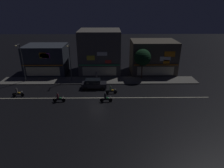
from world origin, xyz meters
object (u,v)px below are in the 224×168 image
at_px(motorcycle_opposite_lane, 111,90).
at_px(traffic_cone, 97,86).
at_px(motorcycle_lead, 18,93).
at_px(streetlamp_mid, 70,60).
at_px(motorcycle_following, 59,98).
at_px(streetlamp_west, 22,60).
at_px(parked_car_near_kerb, 94,84).
at_px(pedestrian_on_sidewalk, 96,76).
at_px(motorcycle_trailing_far, 106,98).

xyz_separation_m(motorcycle_opposite_lane, traffic_cone, (-2.47, 2.80, -0.36)).
bearing_deg(motorcycle_lead, streetlamp_mid, 39.75).
distance_m(motorcycle_following, traffic_cone, 7.84).
relative_size(streetlamp_west, motorcycle_following, 3.77).
bearing_deg(traffic_cone, streetlamp_mid, 152.74).
height_order(motorcycle_opposite_lane, traffic_cone, motorcycle_opposite_lane).
xyz_separation_m(parked_car_near_kerb, traffic_cone, (0.49, 0.57, -0.59)).
distance_m(pedestrian_on_sidewalk, motorcycle_trailing_far, 9.00).
bearing_deg(motorcycle_opposite_lane, motorcycle_following, -161.12).
xyz_separation_m(motorcycle_lead, motorcycle_trailing_far, (14.11, -2.07, 0.00)).
bearing_deg(streetlamp_mid, traffic_cone, -27.26).
distance_m(parked_car_near_kerb, motorcycle_opposite_lane, 3.72).
relative_size(parked_car_near_kerb, motorcycle_opposite_lane, 2.26).
bearing_deg(pedestrian_on_sidewalk, motorcycle_trailing_far, -97.46).
bearing_deg(streetlamp_mid, motorcycle_trailing_far, -51.27).
height_order(streetlamp_mid, motorcycle_opposite_lane, streetlamp_mid).
bearing_deg(pedestrian_on_sidewalk, traffic_cone, -105.00).
bearing_deg(motorcycle_trailing_far, parked_car_near_kerb, -69.54).
bearing_deg(streetlamp_west, traffic_cone, -10.28).
xyz_separation_m(motorcycle_following, motorcycle_trailing_far, (7.10, -0.07, 0.00)).
distance_m(motorcycle_trailing_far, traffic_cone, 5.95).
distance_m(streetlamp_mid, pedestrian_on_sidewalk, 5.81).
bearing_deg(motorcycle_lead, streetlamp_west, 101.55).
height_order(streetlamp_west, motorcycle_trailing_far, streetlamp_west).
bearing_deg(motorcycle_opposite_lane, traffic_cone, 130.55).
height_order(motorcycle_lead, motorcycle_trailing_far, same).
xyz_separation_m(pedestrian_on_sidewalk, motorcycle_lead, (-12.19, -6.72, -0.31)).
bearing_deg(pedestrian_on_sidewalk, motorcycle_opposite_lane, -84.91).
bearing_deg(parked_car_near_kerb, streetlamp_mid, 145.06).
xyz_separation_m(streetlamp_mid, motorcycle_opposite_lane, (7.44, -5.36, -3.67)).
xyz_separation_m(motorcycle_trailing_far, traffic_cone, (-1.66, 5.70, -0.36)).
bearing_deg(motorcycle_lead, motorcycle_following, -15.81).
distance_m(streetlamp_west, motorcycle_opposite_lane, 17.40).
bearing_deg(streetlamp_mid, motorcycle_opposite_lane, -35.78).
bearing_deg(motorcycle_lead, pedestrian_on_sidewalk, 28.99).
bearing_deg(motorcycle_following, streetlamp_mid, -92.59).
relative_size(pedestrian_on_sidewalk, motorcycle_opposite_lane, 0.91).
height_order(parked_car_near_kerb, motorcycle_following, parked_car_near_kerb).
relative_size(motorcycle_lead, traffic_cone, 3.45).
bearing_deg(streetlamp_west, parked_car_near_kerb, -13.02).
distance_m(motorcycle_lead, motorcycle_opposite_lane, 14.94).
height_order(motorcycle_following, motorcycle_opposite_lane, same).
distance_m(motorcycle_following, motorcycle_opposite_lane, 8.40).
relative_size(streetlamp_west, motorcycle_lead, 3.77).
xyz_separation_m(pedestrian_on_sidewalk, motorcycle_following, (-5.18, -8.72, -0.31)).
relative_size(motorcycle_following, motorcycle_trailing_far, 1.00).
bearing_deg(traffic_cone, parked_car_near_kerb, -130.92).
bearing_deg(motorcycle_trailing_far, streetlamp_west, -30.35).
height_order(pedestrian_on_sidewalk, motorcycle_following, pedestrian_on_sidewalk).
height_order(streetlamp_west, motorcycle_following, streetlamp_west).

